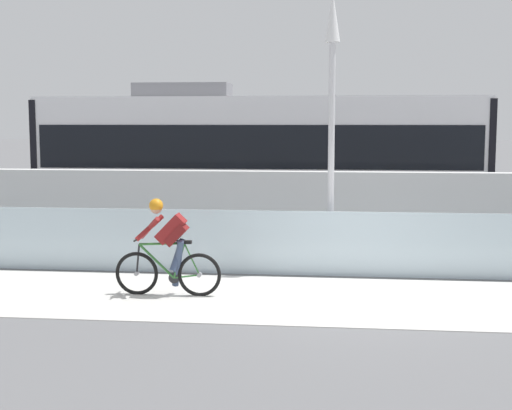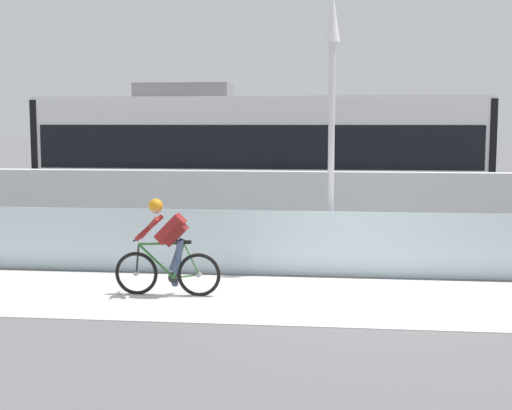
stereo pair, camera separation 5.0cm
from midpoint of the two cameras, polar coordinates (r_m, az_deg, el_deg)
ground_plane at (r=11.86m, az=7.59°, el=-7.43°), size 200.00×200.00×0.00m
bike_path_deck at (r=11.86m, az=7.59°, el=-7.40°), size 32.00×3.20×0.01m
glass_parapet at (r=13.55m, az=7.45°, el=-3.06°), size 32.00×0.05×1.21m
concrete_barrier_wall at (r=15.29m, az=7.34°, el=-0.80°), size 32.00×0.36×1.82m
tram_rail_near at (r=17.87m, az=7.15°, el=-2.66°), size 32.00×0.08×0.01m
tram_rail_far at (r=19.29m, az=7.09°, el=-1.98°), size 32.00×0.08×0.01m
tram at (r=18.49m, az=0.22°, el=3.59°), size 11.06×2.54×3.81m
cyclist_on_bike at (r=12.01m, az=-7.03°, el=-3.43°), size 1.77×0.58×1.61m
lamp_post_antenna at (r=13.66m, az=5.85°, el=8.37°), size 0.28×0.28×5.20m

